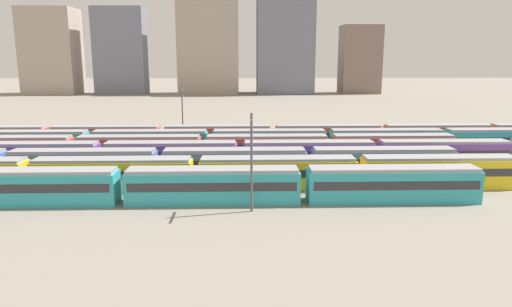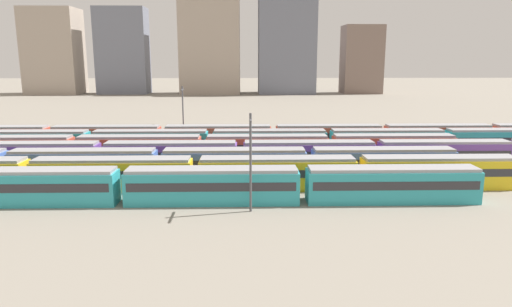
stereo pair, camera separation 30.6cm
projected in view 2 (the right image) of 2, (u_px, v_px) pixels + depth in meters
name	position (u px, v px, depth m)	size (l,w,h in m)	color
ground_plane	(14.00, 169.00, 62.95)	(600.00, 600.00, 0.00)	gray
train_track_0	(121.00, 186.00, 47.75)	(74.70, 3.06, 3.75)	teal
train_track_1	(196.00, 173.00, 53.01)	(74.70, 3.06, 3.75)	yellow
train_track_2	(160.00, 163.00, 57.98)	(74.70, 3.06, 3.75)	#4C70BC
train_track_3	(309.00, 154.00, 63.54)	(93.60, 3.06, 3.75)	#6B429E
train_track_4	(204.00, 148.00, 68.27)	(74.70, 3.06, 3.75)	#BC4C38
train_track_5	(328.00, 141.00, 73.83)	(112.50, 3.06, 3.75)	teal
train_track_6	(274.00, 136.00, 78.72)	(112.50, 3.06, 3.75)	#BC4C38
catenary_pole_0	(251.00, 158.00, 44.53)	(0.24, 3.20, 9.78)	#4C4C51
catenary_pole_1	(183.00, 112.00, 80.73)	(0.24, 3.20, 10.18)	#4C4C51
distant_building_0	(54.00, 52.00, 194.62)	(21.79, 16.59, 35.54)	#A89989
distant_building_1	(123.00, 51.00, 195.28)	(20.97, 12.29, 35.86)	slate
distant_building_2	(210.00, 45.00, 195.61)	(25.30, 14.84, 41.37)	#A89989
distant_building_3	(287.00, 32.00, 195.33)	(23.75, 18.97, 51.90)	slate
distant_building_4	(361.00, 60.00, 198.45)	(16.40, 13.30, 28.76)	#7A665B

